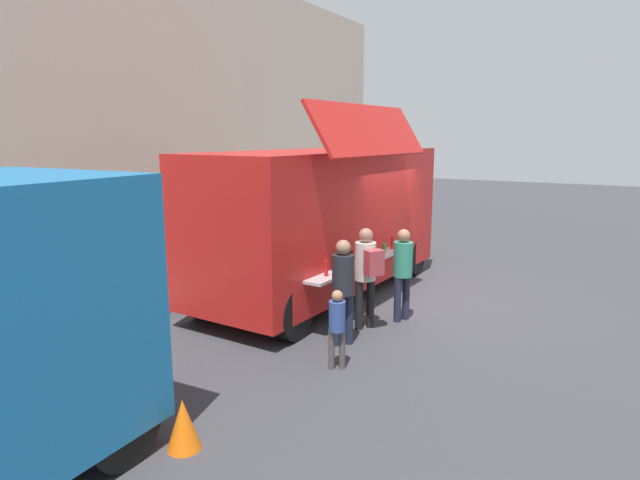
% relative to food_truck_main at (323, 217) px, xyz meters
% --- Properties ---
extents(ground_plane, '(60.00, 60.00, 0.00)m').
position_rel_food_truck_main_xyz_m(ground_plane, '(0.74, -2.06, -1.60)').
color(ground_plane, '#38383D').
extents(curb_strip, '(28.00, 1.60, 0.15)m').
position_rel_food_truck_main_xyz_m(curb_strip, '(-4.00, 2.62, -1.53)').
color(curb_strip, '#9E998E').
rests_on(curb_strip, ground).
extents(food_truck_main, '(6.36, 3.00, 3.75)m').
position_rel_food_truck_main_xyz_m(food_truck_main, '(0.00, 0.00, 0.00)').
color(food_truck_main, red).
rests_on(food_truck_main, ground).
extents(traffic_cone_orange, '(0.36, 0.36, 0.55)m').
position_rel_food_truck_main_xyz_m(traffic_cone_orange, '(-5.63, -1.51, -1.33)').
color(traffic_cone_orange, orange).
rests_on(traffic_cone_orange, ground).
extents(trash_bin, '(0.60, 0.60, 1.03)m').
position_rel_food_truck_main_xyz_m(trash_bin, '(4.41, 2.32, -1.08)').
color(trash_bin, '#2B5D38').
rests_on(trash_bin, ground).
extents(customer_front_ordering, '(0.33, 0.33, 1.64)m').
position_rel_food_truck_main_xyz_m(customer_front_ordering, '(-0.74, -2.01, -0.62)').
color(customer_front_ordering, '#1F2337').
rests_on(customer_front_ordering, ground).
extents(customer_mid_with_backpack, '(0.49, 0.56, 1.72)m').
position_rel_food_truck_main_xyz_m(customer_mid_with_backpack, '(-1.45, -1.64, -0.55)').
color(customer_mid_with_backpack, black).
rests_on(customer_mid_with_backpack, ground).
extents(customer_rear_waiting, '(0.34, 0.34, 1.67)m').
position_rel_food_truck_main_xyz_m(customer_rear_waiting, '(-2.26, -1.62, -0.60)').
color(customer_rear_waiting, '#1C2236').
rests_on(customer_rear_waiting, ground).
extents(child_near_queue, '(0.23, 0.23, 1.14)m').
position_rel_food_truck_main_xyz_m(child_near_queue, '(-3.09, -1.97, -0.92)').
color(child_near_queue, '#504544').
rests_on(child_near_queue, ground).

